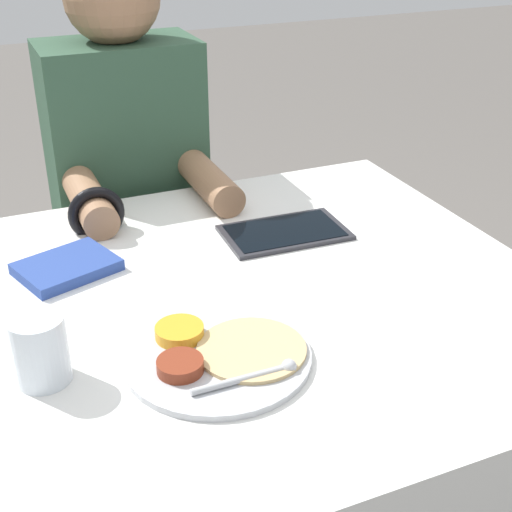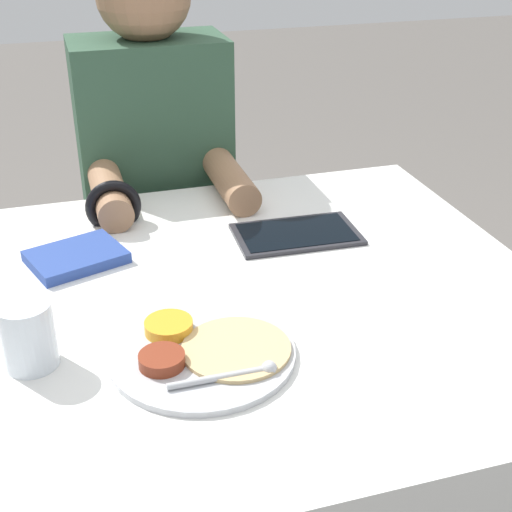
% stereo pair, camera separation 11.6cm
% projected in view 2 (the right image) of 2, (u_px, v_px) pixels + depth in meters
% --- Properties ---
extents(dining_table, '(1.07, 0.93, 0.73)m').
position_uv_depth(dining_table, '(234.00, 459.00, 1.35)').
color(dining_table, silver).
rests_on(dining_table, ground_plane).
extents(thali_tray, '(0.27, 0.27, 0.03)m').
position_uv_depth(thali_tray, '(202.00, 351.00, 1.02)').
color(thali_tray, '#B7BABF').
rests_on(thali_tray, dining_table).
extents(red_notebook, '(0.19, 0.17, 0.02)m').
position_uv_depth(red_notebook, '(76.00, 258.00, 1.27)').
color(red_notebook, silver).
rests_on(red_notebook, dining_table).
extents(tablet_device, '(0.24, 0.15, 0.01)m').
position_uv_depth(tablet_device, '(296.00, 234.00, 1.36)').
color(tablet_device, '#28282D').
rests_on(tablet_device, dining_table).
extents(person_diner, '(0.35, 0.44, 1.22)m').
position_uv_depth(person_diner, '(160.00, 223.00, 1.75)').
color(person_diner, black).
rests_on(person_diner, ground_plane).
extents(drinking_glass, '(0.08, 0.08, 0.10)m').
position_uv_depth(drinking_glass, '(28.00, 335.00, 0.98)').
color(drinking_glass, silver).
rests_on(drinking_glass, dining_table).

